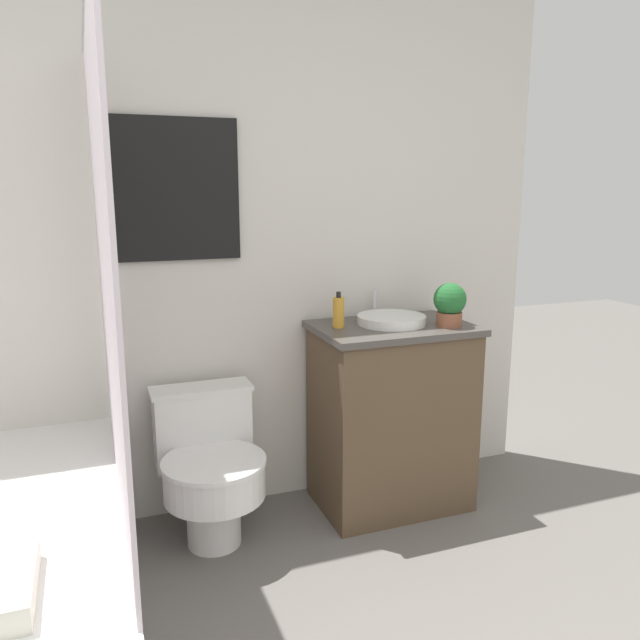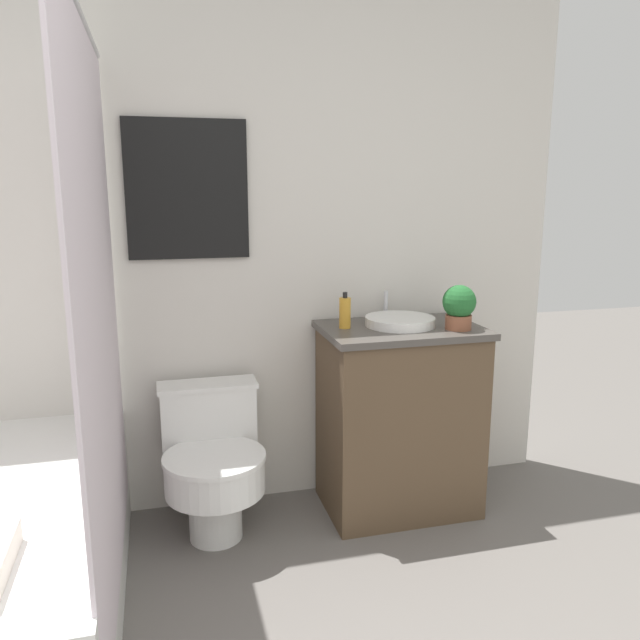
{
  "view_description": "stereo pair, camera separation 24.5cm",
  "coord_description": "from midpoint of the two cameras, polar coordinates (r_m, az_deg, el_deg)",
  "views": [
    {
      "loc": [
        -0.52,
        -0.35,
        1.47
      ],
      "look_at": [
        0.33,
        1.9,
        0.96
      ],
      "focal_mm": 35.0,
      "sensor_mm": 36.0,
      "label": 1
    },
    {
      "loc": [
        -0.29,
        -0.42,
        1.47
      ],
      "look_at": [
        0.33,
        1.9,
        0.96
      ],
      "focal_mm": 35.0,
      "sensor_mm": 36.0,
      "label": 2
    }
  ],
  "objects": [
    {
      "name": "shower_area",
      "position": [
        2.34,
        -28.23,
        -19.52
      ],
      "size": [
        0.65,
        1.48,
        1.98
      ],
      "color": "white",
      "rests_on": "ground_plane"
    },
    {
      "name": "vanity",
      "position": [
        2.92,
        4.12,
        -8.73
      ],
      "size": [
        0.7,
        0.48,
        0.86
      ],
      "color": "brown",
      "rests_on": "ground_plane"
    },
    {
      "name": "wall_back",
      "position": [
        2.8,
        -12.45,
        7.36
      ],
      "size": [
        3.22,
        0.07,
        2.5
      ],
      "color": "silver",
      "rests_on": "ground_plane"
    },
    {
      "name": "soap_bottle",
      "position": [
        2.73,
        -0.87,
        0.71
      ],
      "size": [
        0.05,
        0.05,
        0.16
      ],
      "color": "gold",
      "rests_on": "vanity"
    },
    {
      "name": "sink",
      "position": [
        2.82,
        4.06,
        0.02
      ],
      "size": [
        0.31,
        0.35,
        0.13
      ],
      "color": "white",
      "rests_on": "vanity"
    },
    {
      "name": "potted_plant",
      "position": [
        2.79,
        9.33,
        1.48
      ],
      "size": [
        0.15,
        0.15,
        0.19
      ],
      "color": "brown",
      "rests_on": "vanity"
    },
    {
      "name": "toilet",
      "position": [
        2.73,
        -12.67,
        -12.89
      ],
      "size": [
        0.43,
        0.53,
        0.63
      ],
      "color": "white",
      "rests_on": "ground_plane"
    }
  ]
}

